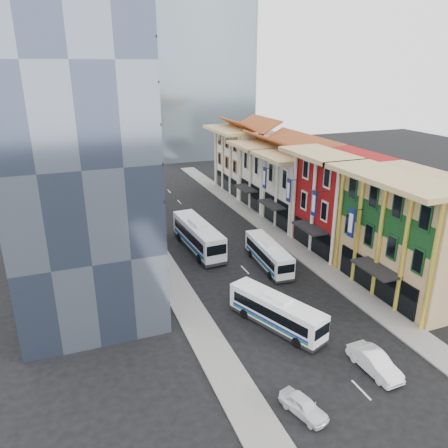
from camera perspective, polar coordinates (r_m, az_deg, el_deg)
name	(u,v)px	position (r m, az deg, el deg)	size (l,w,h in m)	color
ground	(316,343)	(39.01, 11.95, -15.01)	(200.00, 200.00, 0.00)	black
sidewalk_right	(282,238)	(59.51, 7.57, -1.81)	(3.00, 90.00, 0.15)	slate
sidewalk_left	(158,257)	(53.98, -8.58, -4.24)	(3.00, 90.00, 0.15)	slate
shophouse_tan	(413,235)	(47.86, 23.49, -1.34)	(8.00, 14.00, 12.00)	tan
shophouse_red	(342,202)	(56.42, 15.18, 2.80)	(8.00, 10.00, 12.00)	maroon
shophouse_cream_near	(302,190)	(64.25, 10.20, 4.36)	(8.00, 9.00, 10.00)	silver
shophouse_cream_mid	(274,176)	(71.82, 6.53, 6.22)	(8.00, 9.00, 10.00)	silver
shophouse_cream_far	(248,161)	(80.92, 3.11, 8.27)	(8.00, 12.00, 11.00)	silver
office_tower	(72,142)	(45.81, -19.28, 10.05)	(12.00, 26.00, 30.00)	#414D67
office_block_far	(77,171)	(69.94, -18.65, 6.60)	(10.00, 18.00, 14.00)	gray
bus_left_near	(276,311)	(39.78, 6.86, -11.23)	(2.28, 9.75, 3.13)	white
bus_left_far	(198,235)	(54.96, -3.40, -1.49)	(2.80, 11.97, 3.84)	silver
bus_right	(268,254)	(50.84, 5.81, -3.89)	(2.25, 9.62, 3.08)	white
sedan_left	(303,406)	(32.19, 10.34, -22.32)	(1.48, 3.67, 1.25)	white
sedan_right	(375,362)	(36.80, 19.07, -16.70)	(1.67, 4.77, 1.57)	white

